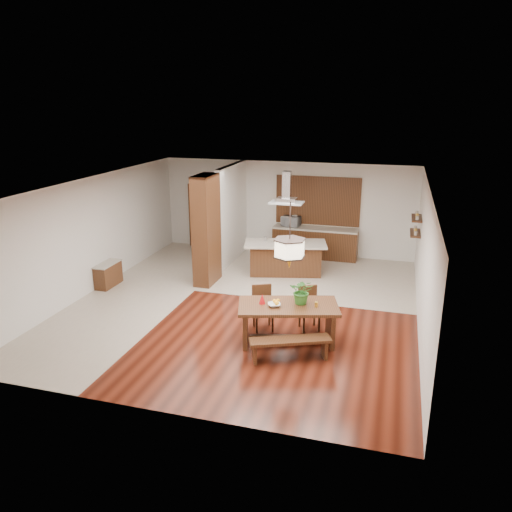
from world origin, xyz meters
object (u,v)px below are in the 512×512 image
(dining_chair_left, at_px, (263,308))
(pendant_lantern, at_px, (290,236))
(island_cup, at_px, (298,243))
(dining_table, at_px, (288,315))
(range_hood, at_px, (287,187))
(kitchen_island, at_px, (285,258))
(dining_bench, at_px, (290,349))
(microwave, at_px, (291,221))
(foliage_plant, at_px, (302,291))
(dining_chair_right, at_px, (310,309))
(fruit_bowl, at_px, (274,305))
(hallway_console, at_px, (108,275))

(dining_chair_left, distance_m, pendant_lantern, 1.93)
(island_cup, bearing_deg, pendant_lantern, -81.37)
(dining_table, distance_m, range_hood, 4.55)
(dining_chair_left, xyz_separation_m, kitchen_island, (-0.33, 3.59, -0.00))
(dining_chair_left, xyz_separation_m, island_cup, (0.04, 3.51, 0.50))
(dining_bench, xyz_separation_m, microwave, (-1.41, 6.52, 0.89))
(island_cup, bearing_deg, dining_chair_left, -90.66)
(dining_chair_left, height_order, microwave, microwave)
(dining_bench, xyz_separation_m, foliage_plant, (0.05, 0.82, 0.87))
(pendant_lantern, distance_m, foliage_plant, 1.19)
(dining_chair_right, distance_m, island_cup, 3.40)
(fruit_bowl, bearing_deg, pendant_lantern, 30.99)
(dining_bench, bearing_deg, island_cup, 99.73)
(dining_bench, relative_size, microwave, 2.77)
(dining_table, height_order, island_cup, island_cup)
(pendant_lantern, xyz_separation_m, kitchen_island, (-0.97, 4.04, -1.77))
(hallway_console, distance_m, dining_bench, 5.99)
(fruit_bowl, relative_size, kitchen_island, 0.10)
(dining_chair_left, bearing_deg, dining_bench, -79.40)
(dining_table, xyz_separation_m, dining_bench, (0.20, -0.69, -0.39))
(kitchen_island, bearing_deg, fruit_bowl, -93.97)
(dining_chair_left, height_order, island_cup, island_cup)
(dining_table, xyz_separation_m, dining_chair_left, (-0.64, 0.45, -0.13))
(dining_bench, xyz_separation_m, kitchen_island, (-1.17, 4.72, 0.26))
(island_cup, bearing_deg, dining_chair_right, -74.30)
(dining_chair_left, distance_m, range_hood, 4.12)
(island_cup, height_order, microwave, microwave)
(hallway_console, distance_m, kitchen_island, 4.82)
(kitchen_island, bearing_deg, range_hood, 76.31)
(dining_bench, height_order, range_hood, range_hood)
(pendant_lantern, height_order, fruit_bowl, pendant_lantern)
(dining_chair_left, xyz_separation_m, foliage_plant, (0.88, -0.31, 0.61))
(island_cup, bearing_deg, microwave, 108.13)
(pendant_lantern, relative_size, fruit_bowl, 5.27)
(fruit_bowl, distance_m, microwave, 6.07)
(microwave, bearing_deg, dining_table, -67.43)
(fruit_bowl, height_order, range_hood, range_hood)
(dining_chair_right, bearing_deg, kitchen_island, 84.30)
(foliage_plant, xyz_separation_m, island_cup, (-0.84, 3.82, -0.11))
(hallway_console, bearing_deg, kitchen_island, 27.40)
(dining_bench, bearing_deg, fruit_bowl, 130.03)
(hallway_console, bearing_deg, dining_bench, -24.74)
(fruit_bowl, bearing_deg, dining_table, 30.99)
(dining_bench, relative_size, kitchen_island, 0.64)
(dining_table, relative_size, dining_chair_right, 2.32)
(dining_bench, bearing_deg, pendant_lantern, 105.88)
(kitchen_island, distance_m, island_cup, 0.63)
(dining_chair_left, height_order, pendant_lantern, pendant_lantern)
(dining_table, xyz_separation_m, kitchen_island, (-0.97, 4.04, -0.13))
(pendant_lantern, bearing_deg, dining_chair_right, 66.59)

